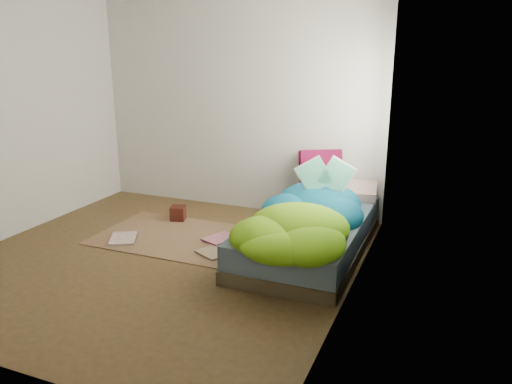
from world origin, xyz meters
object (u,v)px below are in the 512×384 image
pillow_magenta (321,171)px  floor_book_a (110,239)px  bed (310,234)px  floor_book_b (212,236)px  wooden_box (178,213)px  open_book (326,165)px

pillow_magenta → floor_book_a: bearing=-169.9°
bed → pillow_magenta: pillow_magenta is taller
bed → floor_book_a: bed is taller
pillow_magenta → floor_book_a: (-1.78, -1.44, -0.55)m
bed → pillow_magenta: bearing=99.4°
pillow_magenta → floor_book_b: 1.41m
bed → wooden_box: size_ratio=12.76×
pillow_magenta → floor_book_a: size_ratio=1.34×
open_book → floor_book_a: 2.28m
bed → open_book: bearing=60.8°
pillow_magenta → wooden_box: size_ratio=2.95×
open_book → wooden_box: size_ratio=2.91×
pillow_magenta → wooden_box: (-1.47, -0.63, -0.48)m
floor_book_a → floor_book_b: floor_book_b is taller
floor_book_a → open_book: bearing=-9.9°
pillow_magenta → wooden_box: bearing=174.3°
wooden_box → floor_book_b: 0.69m
floor_book_a → floor_book_b: size_ratio=1.08×
bed → floor_book_a: (-1.93, -0.53, -0.14)m
open_book → bed: bearing=-137.7°
open_book → floor_book_b: (-1.11, -0.22, -0.79)m
wooden_box → pillow_magenta: bearing=23.1°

